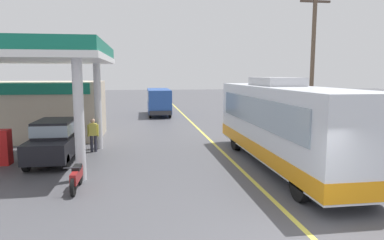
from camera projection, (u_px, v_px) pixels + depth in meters
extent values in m
plane|color=#4C4C51|center=(192.00, 123.00, 26.97)|extent=(120.00, 120.00, 0.00)
cube|color=#D8CC4C|center=(204.00, 134.00, 22.07)|extent=(0.16, 50.00, 0.01)
cube|color=silver|center=(284.00, 122.00, 14.13)|extent=(2.50, 11.00, 2.90)
cube|color=orange|center=(283.00, 148.00, 14.27)|extent=(2.54, 11.04, 0.56)
cube|color=#8C9EAD|center=(372.00, 129.00, 8.72)|extent=(2.30, 0.10, 1.40)
cube|color=#8C9EAD|center=(255.00, 111.00, 13.88)|extent=(0.06, 9.35, 1.10)
cube|color=#8C9EAD|center=(313.00, 110.00, 14.25)|extent=(0.06, 9.35, 1.10)
cube|color=white|center=(374.00, 102.00, 8.64)|extent=(1.75, 0.08, 0.32)
cube|color=#B2B2B7|center=(276.00, 82.00, 14.89)|extent=(1.60, 2.80, 0.36)
cylinder|color=black|center=(301.00, 185.00, 10.32)|extent=(0.30, 1.00, 1.00)
cylinder|color=black|center=(367.00, 182.00, 10.64)|extent=(0.30, 1.00, 1.00)
cylinder|color=black|center=(236.00, 140.00, 17.39)|extent=(0.30, 1.00, 1.00)
cylinder|color=black|center=(277.00, 139.00, 17.70)|extent=(0.30, 1.00, 1.00)
cylinder|color=silver|center=(79.00, 117.00, 12.16)|extent=(0.36, 0.36, 4.60)
cylinder|color=silver|center=(98.00, 104.00, 17.45)|extent=(0.36, 0.36, 4.60)
cube|color=red|center=(1.00, 147.00, 14.48)|extent=(0.70, 0.60, 1.50)
cube|color=beige|center=(42.00, 110.00, 20.43)|extent=(7.00, 4.40, 3.40)
cube|color=#147259|center=(28.00, 89.00, 18.06)|extent=(6.30, 0.10, 0.60)
cube|color=black|center=(55.00, 145.00, 15.04)|extent=(1.70, 4.20, 0.80)
cube|color=black|center=(55.00, 128.00, 15.14)|extent=(1.50, 2.31, 0.70)
cube|color=#8C9EAD|center=(55.00, 128.00, 15.14)|extent=(1.53, 2.35, 0.49)
cylinder|color=black|center=(26.00, 164.00, 13.51)|extent=(0.20, 0.64, 0.64)
cylinder|color=black|center=(66.00, 162.00, 13.73)|extent=(0.20, 0.64, 0.64)
cylinder|color=black|center=(47.00, 148.00, 16.46)|extent=(0.20, 0.64, 0.64)
cylinder|color=black|center=(79.00, 147.00, 16.67)|extent=(0.20, 0.64, 0.64)
cube|color=#264C9E|center=(159.00, 100.00, 32.15)|extent=(2.00, 6.00, 2.10)
cube|color=#8C9EAD|center=(159.00, 96.00, 32.09)|extent=(2.04, 5.10, 0.80)
cube|color=#2D2D33|center=(161.00, 113.00, 29.27)|extent=(1.90, 0.16, 0.36)
cylinder|color=black|center=(150.00, 114.00, 30.19)|extent=(0.22, 0.76, 0.76)
cylinder|color=black|center=(170.00, 113.00, 30.45)|extent=(0.22, 0.76, 0.76)
cylinder|color=black|center=(149.00, 109.00, 34.11)|extent=(0.22, 0.76, 0.76)
cylinder|color=black|center=(167.00, 109.00, 34.37)|extent=(0.22, 0.76, 0.76)
cylinder|color=black|center=(73.00, 187.00, 10.77)|extent=(0.10, 0.60, 0.60)
cylinder|color=black|center=(80.00, 176.00, 11.94)|extent=(0.10, 0.60, 0.60)
cube|color=maroon|center=(76.00, 175.00, 11.33)|extent=(0.20, 1.30, 0.36)
cube|color=black|center=(77.00, 168.00, 11.45)|extent=(0.24, 0.60, 0.12)
cylinder|color=#2D2D33|center=(73.00, 168.00, 10.73)|extent=(0.55, 0.04, 0.04)
cylinder|color=#33333F|center=(92.00, 144.00, 16.94)|extent=(0.14, 0.14, 0.82)
cylinder|color=#33333F|center=(95.00, 144.00, 16.97)|extent=(0.14, 0.14, 0.82)
cube|color=#D8CC4C|center=(93.00, 129.00, 16.86)|extent=(0.36, 0.22, 0.60)
sphere|color=tan|center=(93.00, 121.00, 16.80)|extent=(0.22, 0.22, 0.22)
cylinder|color=#D8CC4C|center=(88.00, 131.00, 16.83)|extent=(0.09, 0.09, 0.58)
cylinder|color=#D8CC4C|center=(98.00, 130.00, 16.90)|extent=(0.09, 0.09, 0.58)
cylinder|color=brown|center=(312.00, 67.00, 19.96)|extent=(0.24, 0.24, 8.54)
cube|color=#4C3D33|center=(315.00, 1.00, 19.47)|extent=(1.80, 0.12, 0.12)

